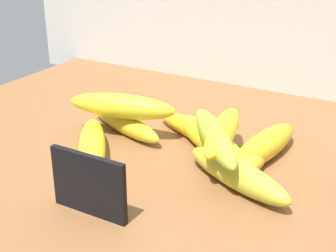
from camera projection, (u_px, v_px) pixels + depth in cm
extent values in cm
cube|color=brown|center=(197.00, 172.00, 76.15)|extent=(110.00, 76.00, 3.00)
cube|color=black|center=(89.00, 185.00, 61.27)|extent=(11.00, 0.80, 8.40)
cube|color=#90623F|center=(94.00, 208.00, 63.46)|extent=(9.90, 1.20, 0.60)
ellipsoid|color=gold|center=(125.00, 124.00, 85.41)|extent=(18.71, 9.70, 3.47)
ellipsoid|color=yellow|center=(253.00, 160.00, 72.84)|extent=(3.58, 16.57, 3.25)
ellipsoid|color=gold|center=(237.00, 174.00, 68.06)|extent=(19.04, 11.19, 4.15)
ellipsoid|color=yellow|center=(196.00, 130.00, 82.83)|extent=(18.95, 10.12, 3.37)
ellipsoid|color=yellow|center=(209.00, 139.00, 78.41)|extent=(18.95, 14.88, 4.28)
ellipsoid|color=gold|center=(265.00, 146.00, 76.20)|extent=(6.95, 18.28, 4.39)
ellipsoid|color=yellow|center=(92.00, 146.00, 76.17)|extent=(15.24, 18.34, 4.19)
ellipsoid|color=yellow|center=(219.00, 155.00, 74.39)|extent=(13.33, 16.48, 3.26)
ellipsoid|color=yellow|center=(223.00, 132.00, 73.77)|extent=(7.34, 18.43, 3.79)
ellipsoid|color=gold|center=(122.00, 106.00, 82.48)|extent=(19.24, 8.49, 4.20)
ellipsoid|color=#9AAE2F|center=(214.00, 137.00, 72.07)|extent=(15.72, 18.30, 3.73)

